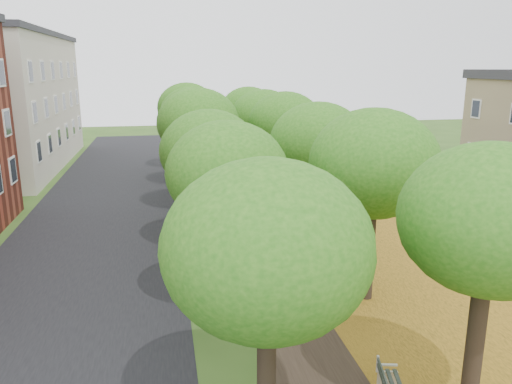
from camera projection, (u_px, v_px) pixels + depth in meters
name	position (u px, v px, depth m)	size (l,w,h in m)	color
street_asphalt	(96.00, 232.00, 24.15)	(8.00, 70.00, 0.01)	black
footpath	(249.00, 224.00, 25.48)	(3.20, 70.00, 0.01)	black
leaf_verge	(342.00, 218.00, 26.38)	(7.50, 70.00, 0.01)	#B57D21
parking_lot	(475.00, 205.00, 28.85)	(9.00, 16.00, 0.01)	black
tree_row_west	(203.00, 138.00, 23.99)	(4.19, 34.19, 6.29)	black
tree_row_east	(300.00, 135.00, 24.85)	(4.19, 34.19, 6.29)	black
car_red	(453.00, 205.00, 26.64)	(1.31, 3.76, 1.24)	maroon
car_grey	(464.00, 204.00, 26.61)	(1.85, 4.54, 1.32)	#39393E
car_white	(426.00, 190.00, 29.39)	(2.50, 5.43, 1.51)	silver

